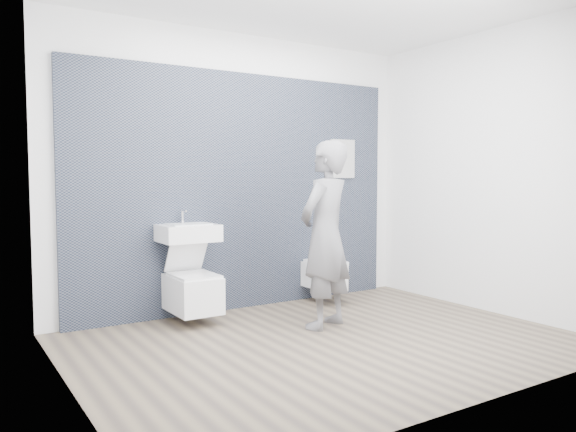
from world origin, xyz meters
TOP-DOWN VIEW (x-y plane):
  - ground at (0.00, 0.00)m, footprint 4.00×4.00m
  - room_shell at (0.00, 0.00)m, footprint 4.00×4.00m
  - tile_wall at (0.00, 1.47)m, footprint 3.60×0.06m
  - washbasin at (-0.69, 1.24)m, footprint 0.53×0.40m
  - toilet_square at (-0.69, 1.16)m, footprint 0.39×0.57m
  - toilet_rounded at (0.86, 1.16)m, footprint 0.32×0.55m
  - info_placard at (1.26, 1.43)m, footprint 0.33×0.03m
  - visitor at (0.26, 0.38)m, footprint 0.72×0.60m

SIDE VIEW (x-z plane):
  - ground at x=0.00m, z-range 0.00..0.00m
  - tile_wall at x=0.00m, z-range -1.20..1.20m
  - info_placard at x=1.26m, z-range -0.22..0.22m
  - toilet_square at x=-0.69m, z-range -0.06..0.66m
  - toilet_rounded at x=0.86m, z-range 0.15..0.45m
  - washbasin at x=-0.69m, z-range 0.64..1.03m
  - visitor at x=0.26m, z-range 0.00..1.67m
  - room_shell at x=0.00m, z-range -0.26..3.74m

